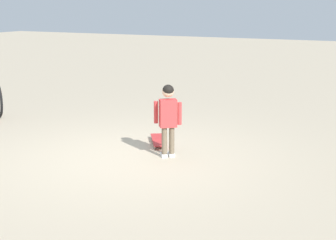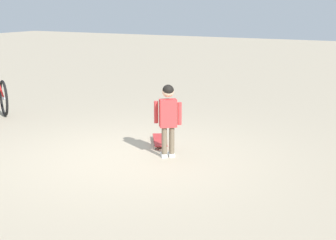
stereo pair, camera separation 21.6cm
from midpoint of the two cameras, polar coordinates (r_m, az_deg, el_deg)
ground_plane at (r=7.30m, az=-4.27°, el=-4.33°), size 50.00×50.00×0.00m
child_person at (r=7.18m, az=0.86°, el=0.83°), size 0.40×0.27×1.06m
skateboard at (r=8.00m, az=-0.17°, el=-2.29°), size 0.57×0.74×0.07m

